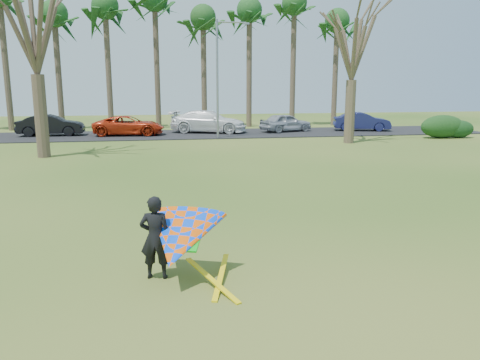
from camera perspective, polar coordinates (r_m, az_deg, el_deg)
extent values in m
plane|color=#1A4B10|center=(11.26, 1.81, -7.50)|extent=(100.00, 100.00, 0.00)
cube|color=black|center=(35.67, -6.54, 5.57)|extent=(46.00, 7.00, 0.06)
cylinder|color=brown|center=(43.09, -26.66, 12.34)|extent=(0.48, 0.48, 10.40)
cylinder|color=#4D3D2E|center=(42.15, -21.24, 11.86)|extent=(0.48, 0.48, 9.00)
ellipsoid|color=#1A4819|center=(42.52, -21.74, 18.33)|extent=(4.84, 4.84, 3.08)
cylinder|color=#483A2B|center=(41.61, -15.74, 12.70)|extent=(0.48, 0.48, 9.70)
ellipsoid|color=#1C4819|center=(42.07, -16.14, 19.72)|extent=(4.84, 4.84, 3.08)
cylinder|color=#483A2B|center=(41.45, -10.10, 13.44)|extent=(0.48, 0.48, 10.40)
cylinder|color=#493B2C|center=(41.64, -4.42, 12.60)|extent=(0.48, 0.48, 9.00)
ellipsoid|color=#1A491A|center=(42.01, -4.53, 19.16)|extent=(4.84, 4.84, 3.08)
cylinder|color=#4B3A2D|center=(42.24, 1.12, 13.09)|extent=(0.48, 0.48, 9.70)
ellipsoid|color=#174218|center=(42.70, 1.15, 20.02)|extent=(4.84, 4.84, 3.08)
cylinder|color=brown|center=(43.21, 6.48, 13.45)|extent=(0.48, 0.48, 10.40)
ellipsoid|color=#1F4D1B|center=(43.75, 6.65, 20.67)|extent=(4.84, 4.84, 3.08)
cylinder|color=#4E3E2F|center=(44.49, 11.52, 12.34)|extent=(0.48, 0.48, 9.00)
ellipsoid|color=#1A491A|center=(44.83, 11.78, 18.48)|extent=(4.84, 4.84, 3.08)
cylinder|color=#49382C|center=(26.11, -23.09, 7.14)|extent=(0.64, 0.64, 4.20)
cylinder|color=#4E3E2F|center=(30.98, 13.25, 8.10)|extent=(0.64, 0.64, 3.99)
cylinder|color=gray|center=(32.69, -2.78, 12.06)|extent=(0.16, 0.16, 8.00)
cylinder|color=gray|center=(33.09, -1.03, 18.66)|extent=(2.00, 0.10, 0.10)
cube|color=gray|center=(33.26, 0.76, 18.54)|extent=(0.40, 0.18, 0.12)
ellipsoid|color=#153714|center=(36.02, 23.45, 6.00)|extent=(3.23, 1.47, 1.62)
ellipsoid|color=black|center=(36.59, 25.12, 5.64)|extent=(2.24, 1.05, 1.24)
imported|color=black|center=(36.75, -22.06, 6.21)|extent=(4.62, 1.66, 1.52)
imported|color=red|center=(35.38, -13.40, 6.48)|extent=(5.25, 2.73, 1.41)
imported|color=white|center=(36.47, -3.87, 7.13)|extent=(6.29, 4.15, 1.69)
imported|color=#A1A5AF|center=(37.34, 5.60, 6.99)|extent=(4.50, 2.92, 1.42)
imported|color=#1A1E4F|center=(39.19, 14.61, 6.92)|extent=(4.71, 2.68, 1.47)
imported|color=black|center=(9.12, -10.28, -6.91)|extent=(0.65, 0.49, 1.63)
cone|color=#0546FF|center=(8.88, -7.36, -7.08)|extent=(2.13, 2.39, 2.02)
cube|color=#0CBF19|center=(8.82, -6.54, -7.52)|extent=(0.62, 0.60, 0.24)
cube|color=yellow|center=(8.90, -3.48, -12.74)|extent=(0.85, 1.66, 0.28)
cube|color=yellow|center=(9.10, -2.35, -12.16)|extent=(0.56, 1.76, 0.22)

